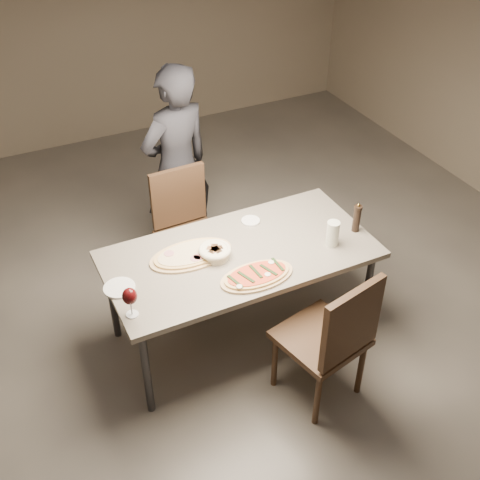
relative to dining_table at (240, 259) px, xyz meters
name	(u,v)px	position (x,y,z in m)	size (l,w,h in m)	color
room	(240,167)	(0.00, 0.00, 0.71)	(7.00, 7.00, 7.00)	#5F5952
dining_table	(240,259)	(0.00, 0.00, 0.00)	(1.80, 0.90, 0.75)	slate
zucchini_pizza	(257,275)	(-0.02, -0.28, 0.07)	(0.49, 0.27, 0.05)	tan
ham_pizza	(191,254)	(-0.31, 0.10, 0.07)	(0.57, 0.31, 0.04)	tan
bread_basket	(215,252)	(-0.17, 0.02, 0.10)	(0.22, 0.22, 0.08)	beige
oil_dish	(251,221)	(0.22, 0.28, 0.07)	(0.13, 0.13, 0.02)	white
pepper_mill_left	(357,218)	(0.83, -0.13, 0.16)	(0.06, 0.06, 0.22)	black
pepper_mill_right	(357,218)	(0.83, -0.13, 0.16)	(0.06, 0.06, 0.22)	black
carafe	(333,234)	(0.59, -0.20, 0.15)	(0.09, 0.09, 0.18)	silver
wine_glass	(130,297)	(-0.83, -0.26, 0.20)	(0.09, 0.09, 0.20)	silver
side_plate	(119,288)	(-0.83, 0.00, 0.06)	(0.20, 0.20, 0.01)	white
chair_near	(333,335)	(0.25, -0.78, -0.12)	(0.58, 0.58, 1.02)	#3B2719
chair_far	(185,224)	(-0.11, 0.74, -0.15)	(0.47, 0.47, 0.97)	#3B2719
diner	(177,168)	(-0.02, 1.07, 0.15)	(0.61, 0.40, 1.68)	black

